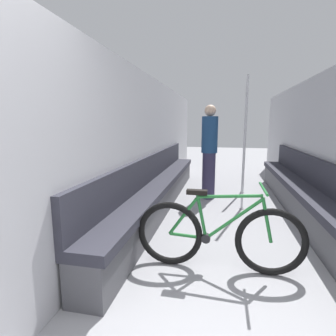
% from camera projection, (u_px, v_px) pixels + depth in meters
% --- Properties ---
extents(wall_left, '(0.10, 9.73, 2.20)m').
position_uv_depth(wall_left, '(144.00, 144.00, 4.27)').
color(wall_left, '#B2B2B7').
rests_on(wall_left, ground).
extents(wall_right, '(0.10, 9.73, 2.20)m').
position_uv_depth(wall_right, '(329.00, 147.00, 3.72)').
color(wall_right, '#B2B2B7').
rests_on(wall_right, ground).
extents(bench_seat_row_left, '(0.40, 5.20, 0.92)m').
position_uv_depth(bench_seat_row_left, '(159.00, 190.00, 4.46)').
color(bench_seat_row_left, '#4C4C51').
rests_on(bench_seat_row_left, ground).
extents(bench_seat_row_right, '(0.40, 5.20, 0.92)m').
position_uv_depth(bench_seat_row_right, '(305.00, 197.00, 4.00)').
color(bench_seat_row_right, '#4C4C51').
rests_on(bench_seat_row_right, ground).
extents(bicycle, '(1.64, 0.46, 0.86)m').
position_uv_depth(bicycle, '(218.00, 236.00, 2.56)').
color(bicycle, black).
rests_on(bicycle, ground).
extents(grab_pole_near, '(0.08, 0.08, 2.18)m').
position_uv_depth(grab_pole_near, '(244.00, 142.00, 5.32)').
color(grab_pole_near, gray).
rests_on(grab_pole_near, ground).
extents(grab_pole_far, '(0.08, 0.08, 2.18)m').
position_uv_depth(grab_pole_far, '(245.00, 146.00, 4.27)').
color(grab_pole_far, gray).
rests_on(grab_pole_far, ground).
extents(passenger_standing, '(0.30, 0.30, 1.77)m').
position_uv_depth(passenger_standing, '(209.00, 151.00, 4.94)').
color(passenger_standing, '#332D4C').
rests_on(passenger_standing, ground).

